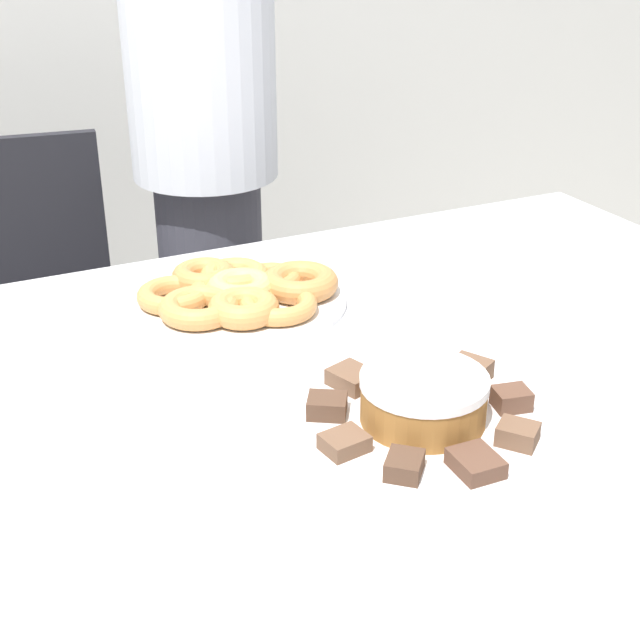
{
  "coord_description": "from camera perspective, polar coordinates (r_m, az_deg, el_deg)",
  "views": [
    {
      "loc": [
        -0.49,
        -0.95,
        1.37
      ],
      "look_at": [
        0.0,
        0.07,
        0.82
      ],
      "focal_mm": 50.0,
      "sensor_mm": 36.0,
      "label": 1
    }
  ],
  "objects": [
    {
      "name": "table",
      "position": [
        1.27,
        1.22,
        -6.82
      ],
      "size": [
        1.66,
        1.09,
        0.76
      ],
      "color": "silver",
      "rests_on": "ground_plane"
    },
    {
      "name": "person_standing",
      "position": [
        2.0,
        -7.39,
        10.97
      ],
      "size": [
        0.32,
        0.32,
        1.63
      ],
      "color": "#383842",
      "rests_on": "ground_plane"
    },
    {
      "name": "office_chair_left",
      "position": [
        2.14,
        -17.73,
        -1.99
      ],
      "size": [
        0.49,
        0.49,
        0.88
      ],
      "rotation": [
        0.0,
        0.0,
        -0.12
      ],
      "color": "black",
      "rests_on": "ground_plane"
    },
    {
      "name": "plate_cake",
      "position": [
        1.13,
        6.55,
        -6.56
      ],
      "size": [
        0.32,
        0.32,
        0.01
      ],
      "color": "white",
      "rests_on": "table"
    },
    {
      "name": "plate_donuts",
      "position": [
        1.46,
        -5.06,
        1.2
      ],
      "size": [
        0.34,
        0.34,
        0.01
      ],
      "color": "white",
      "rests_on": "table"
    },
    {
      "name": "frosted_cake",
      "position": [
        1.11,
        6.64,
        -4.99
      ],
      "size": [
        0.16,
        0.16,
        0.06
      ],
      "color": "#9E662D",
      "rests_on": "plate_cake"
    },
    {
      "name": "lamington_0",
      "position": [
        1.19,
        2.15,
        -3.71
      ],
      "size": [
        0.06,
        0.07,
        0.02
      ],
      "rotation": [
        0.0,
        0.0,
        1.89
      ],
      "color": "brown",
      "rests_on": "plate_cake"
    },
    {
      "name": "lamington_1",
      "position": [
        1.13,
        0.45,
        -5.52
      ],
      "size": [
        0.06,
        0.06,
        0.02
      ],
      "rotation": [
        0.0,
        0.0,
        2.59
      ],
      "color": "#513828",
      "rests_on": "plate_cake"
    },
    {
      "name": "lamington_2",
      "position": [
        1.06,
        1.58,
        -7.85
      ],
      "size": [
        0.06,
        0.05,
        0.02
      ],
      "rotation": [
        0.0,
        0.0,
        3.29
      ],
      "color": "brown",
      "rests_on": "plate_cake"
    },
    {
      "name": "lamington_3",
      "position": [
        1.03,
        5.42,
        -9.25
      ],
      "size": [
        0.06,
        0.06,
        0.02
      ],
      "rotation": [
        0.0,
        0.0,
        3.99
      ],
      "color": "#513828",
      "rests_on": "plate_cake"
    },
    {
      "name": "lamington_4",
      "position": [
        1.04,
        9.94,
        -9.02
      ],
      "size": [
        0.05,
        0.06,
        0.02
      ],
      "rotation": [
        0.0,
        0.0,
        4.69
      ],
      "color": "brown",
      "rests_on": "plate_cake"
    },
    {
      "name": "lamington_5",
      "position": [
        1.1,
        12.53,
        -7.14
      ],
      "size": [
        0.06,
        0.06,
        0.02
      ],
      "rotation": [
        0.0,
        0.0,
        5.38
      ],
      "color": "brown",
      "rests_on": "plate_cake"
    },
    {
      "name": "lamington_6",
      "position": [
        1.17,
        12.15,
        -4.94
      ],
      "size": [
        0.05,
        0.05,
        0.03
      ],
      "rotation": [
        0.0,
        0.0,
        6.08
      ],
      "color": "brown",
      "rests_on": "plate_cake"
    },
    {
      "name": "lamington_7",
      "position": [
        1.22,
        9.42,
        -3.32
      ],
      "size": [
        0.08,
        0.07,
        0.03
      ],
      "rotation": [
        0.0,
        0.0,
        6.78
      ],
      "color": "brown",
      "rests_on": "plate_cake"
    },
    {
      "name": "lamington_8",
      "position": [
        1.23,
        5.61,
        -2.85
      ],
      "size": [
        0.05,
        0.06,
        0.03
      ],
      "rotation": [
        0.0,
        0.0,
        7.48
      ],
      "color": "brown",
      "rests_on": "plate_cake"
    },
    {
      "name": "donut_0",
      "position": [
        1.45,
        -5.1,
        2.07
      ],
      "size": [
        0.11,
        0.11,
        0.04
      ],
      "color": "#E5AD66",
      "rests_on": "plate_donuts"
    },
    {
      "name": "donut_1",
      "position": [
        1.46,
        -1.3,
        2.43
      ],
      "size": [
        0.13,
        0.13,
        0.04
      ],
      "color": "#C68447",
      "rests_on": "plate_donuts"
    },
    {
      "name": "donut_2",
      "position": [
        1.49,
        -3.21,
        2.61
      ],
      "size": [
        0.11,
        0.11,
        0.03
      ],
      "color": "#C68447",
      "rests_on": "plate_donuts"
    },
    {
      "name": "donut_3",
      "position": [
        1.5,
        -5.5,
        2.79
      ],
      "size": [
        0.12,
        0.12,
        0.03
      ],
      "color": "#D18E4C",
      "rests_on": "plate_donuts"
    },
    {
      "name": "donut_4",
      "position": [
        1.5,
        -7.43,
        2.81
      ],
      "size": [
        0.11,
        0.11,
        0.04
      ],
      "color": "#C68447",
      "rests_on": "plate_donuts"
    },
    {
      "name": "donut_5",
      "position": [
        1.44,
        -9.33,
        1.58
      ],
      "size": [
        0.12,
        0.12,
        0.03
      ],
      "color": "#D18E4C",
      "rests_on": "plate_donuts"
    },
    {
      "name": "donut_6",
      "position": [
        1.39,
        -7.75,
        0.79
      ],
      "size": [
        0.13,
        0.13,
        0.03
      ],
      "color": "#D18E4C",
      "rests_on": "plate_donuts"
    },
    {
      "name": "donut_7",
      "position": [
        1.37,
        -4.91,
        0.77
      ],
      "size": [
        0.11,
        0.11,
        0.04
      ],
      "color": "#D18E4C",
      "rests_on": "plate_donuts"
    },
    {
      "name": "donut_8",
      "position": [
        1.39,
        -2.85,
        0.95
      ],
      "size": [
        0.12,
        0.12,
        0.03
      ],
      "color": "#D18E4C",
      "rests_on": "plate_donuts"
    }
  ]
}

